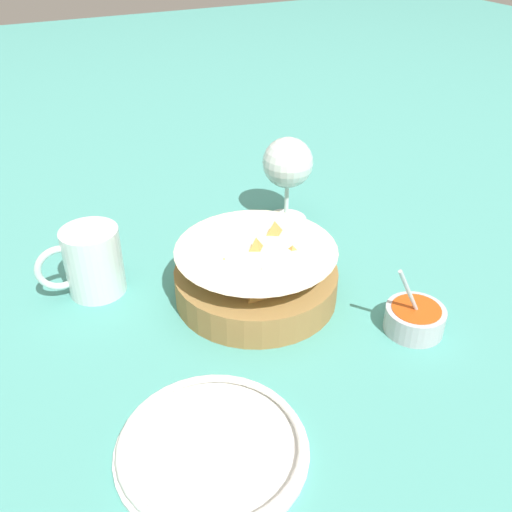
% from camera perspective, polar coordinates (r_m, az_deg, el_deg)
% --- Properties ---
extents(ground_plane, '(4.00, 4.00, 0.00)m').
position_cam_1_polar(ground_plane, '(0.80, 0.89, -1.86)').
color(ground_plane, teal).
extents(food_basket, '(0.21, 0.21, 0.09)m').
position_cam_1_polar(food_basket, '(0.74, 0.14, -1.84)').
color(food_basket, olive).
rests_on(food_basket, ground_plane).
extents(sauce_cup, '(0.07, 0.07, 0.10)m').
position_cam_1_polar(sauce_cup, '(0.72, 15.58, -5.98)').
color(sauce_cup, '#B7B7BC').
rests_on(sauce_cup, ground_plane).
extents(wine_glass, '(0.08, 0.08, 0.14)m').
position_cam_1_polar(wine_glass, '(0.89, 3.19, 9.04)').
color(wine_glass, silver).
rests_on(wine_glass, ground_plane).
extents(beer_mug, '(0.11, 0.07, 0.09)m').
position_cam_1_polar(beer_mug, '(0.77, -16.03, -0.73)').
color(beer_mug, silver).
rests_on(beer_mug, ground_plane).
extents(side_plate, '(0.19, 0.19, 0.01)m').
position_cam_1_polar(side_plate, '(0.57, -4.44, -18.43)').
color(side_plate, white).
rests_on(side_plate, ground_plane).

